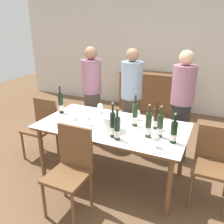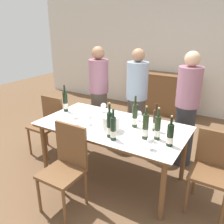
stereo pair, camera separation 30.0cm
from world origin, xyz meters
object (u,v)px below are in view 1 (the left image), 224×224
object	(u,v)px
dining_table	(112,130)
chair_right_end	(213,160)
wine_bottle_4	(113,125)
wine_bottle_1	(135,115)
wine_bottle_3	(61,104)
person_guest_left	(131,102)
wine_bottle_2	(160,126)
wine_glass_0	(90,119)
wine_bottle_7	(148,126)
wine_glass_3	(75,120)
sideboard_cabinet	(151,92)
ice_bucket	(112,123)
wine_bottle_0	(117,129)
wine_glass_2	(100,106)
wine_bottle_5	(156,119)
wine_glass_1	(156,139)
person_host	(92,96)
wine_bottle_6	(174,133)
chair_left_end	(42,124)
chair_near_front	(71,165)
wine_glass_4	(137,113)
person_guest_right	(181,108)

from	to	relation	value
dining_table	chair_right_end	xyz separation A→B (m)	(1.25, 0.08, -0.17)
wine_bottle_4	wine_bottle_1	bearing A→B (deg)	73.00
wine_bottle_3	person_guest_left	bearing A→B (deg)	42.95
wine_bottle_2	wine_glass_0	size ratio (longest dim) A/B	2.87
wine_bottle_1	wine_bottle_7	distance (m)	0.34
wine_glass_3	wine_bottle_2	bearing A→B (deg)	8.97
wine_bottle_7	wine_glass_0	xyz separation A→B (m)	(-0.77, -0.00, -0.05)
wine_glass_0	wine_bottle_3	bearing A→B (deg)	159.55
sideboard_cabinet	ice_bucket	size ratio (longest dim) A/B	6.23
sideboard_cabinet	wine_bottle_1	bearing A→B (deg)	-78.47
person_guest_left	chair_right_end	bearing A→B (deg)	-30.25
ice_bucket	wine_bottle_3	world-z (taller)	wine_bottle_3
dining_table	ice_bucket	bearing A→B (deg)	-64.47
wine_glass_3	chair_right_end	distance (m)	1.71
wine_bottle_0	wine_bottle_7	xyz separation A→B (m)	(0.30, 0.21, 0.01)
wine_glass_2	ice_bucket	bearing A→B (deg)	-49.04
wine_bottle_5	wine_glass_1	size ratio (longest dim) A/B	2.49
ice_bucket	person_host	xyz separation A→B (m)	(-0.83, 0.97, -0.04)
dining_table	person_guest_left	xyz separation A→B (m)	(-0.05, 0.84, 0.13)
wine_bottle_6	chair_right_end	distance (m)	0.61
wine_bottle_0	wine_bottle_4	size ratio (longest dim) A/B	0.88
wine_glass_3	chair_right_end	world-z (taller)	same
wine_bottle_6	wine_glass_3	size ratio (longest dim) A/B	2.62
wine_bottle_5	person_host	bearing A→B (deg)	151.52
sideboard_cabinet	chair_right_end	size ratio (longest dim) A/B	1.64
wine_bottle_6	person_guest_left	bearing A→B (deg)	131.03
dining_table	chair_right_end	world-z (taller)	chair_right_end
wine_bottle_0	wine_glass_1	bearing A→B (deg)	1.33
wine_bottle_0	chair_left_end	size ratio (longest dim) A/B	0.41
chair_near_front	person_guest_left	world-z (taller)	person_guest_left
wine_glass_2	dining_table	bearing A→B (deg)	-44.19
wine_glass_3	wine_glass_4	size ratio (longest dim) A/B	0.92
wine_bottle_1	person_guest_right	world-z (taller)	person_guest_right
wine_bottle_1	wine_glass_1	distance (m)	0.59
wine_bottle_3	wine_bottle_4	xyz separation A→B (m)	(1.01, -0.39, 0.00)
ice_bucket	wine_bottle_5	distance (m)	0.54
chair_left_end	sideboard_cabinet	bearing A→B (deg)	70.37
wine_bottle_1	wine_glass_3	size ratio (longest dim) A/B	3.09
wine_glass_1	wine_glass_2	world-z (taller)	wine_glass_2
ice_bucket	wine_bottle_2	world-z (taller)	wine_bottle_2
wine_bottle_3	chair_left_end	world-z (taller)	wine_bottle_3
chair_near_front	person_guest_right	size ratio (longest dim) A/B	0.59
wine_bottle_4	wine_glass_4	xyz separation A→B (m)	(0.09, 0.61, -0.05)
person_host	wine_bottle_3	bearing A→B (deg)	-97.35
wine_bottle_4	wine_bottle_0	bearing A→B (deg)	-28.70
sideboard_cabinet	person_guest_right	bearing A→B (deg)	-62.84
dining_table	wine_bottle_2	xyz separation A→B (m)	(0.64, -0.08, 0.20)
person_guest_right	wine_bottle_0	bearing A→B (deg)	-113.07
wine_glass_1	person_host	distance (m)	1.85
wine_bottle_7	wine_glass_3	xyz separation A→B (m)	(-0.92, -0.11, -0.05)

